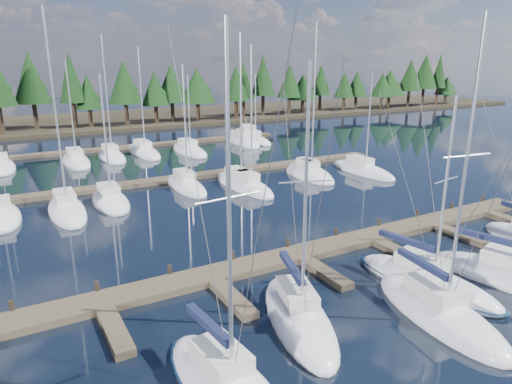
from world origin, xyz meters
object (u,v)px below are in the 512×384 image
front_sailboat_2 (299,317)px  front_sailboat_4 (426,281)px  front_sailboat_3 (439,312)px  motor_yacht_right (247,140)px  main_dock (302,258)px

front_sailboat_2 → front_sailboat_4: 8.26m
front_sailboat_3 → front_sailboat_4: front_sailboat_3 is taller
front_sailboat_2 → front_sailboat_3: size_ratio=0.87×
motor_yacht_right → front_sailboat_4: bearing=-105.7°
front_sailboat_3 → motor_yacht_right: size_ratio=1.51×
front_sailboat_4 → motor_yacht_right: 45.33m
main_dock → front_sailboat_3: 8.82m
main_dock → front_sailboat_3: size_ratio=2.97×
front_sailboat_2 → front_sailboat_4: size_ratio=1.15×
front_sailboat_2 → front_sailboat_3: (6.20, -3.00, 0.01)m
main_dock → front_sailboat_2: front_sailboat_2 is taller
front_sailboat_3 → front_sailboat_4: bearing=51.1°
front_sailboat_2 → front_sailboat_4: front_sailboat_2 is taller
front_sailboat_2 → main_dock: bearing=53.7°
front_sailboat_3 → front_sailboat_4: (2.05, 2.54, -0.02)m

